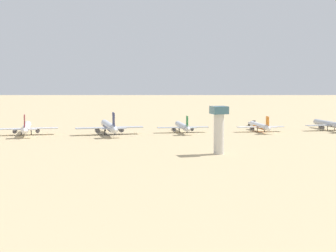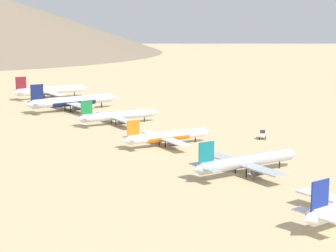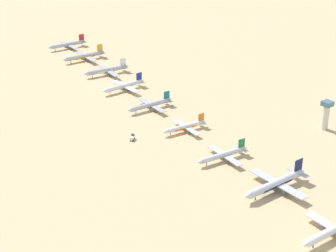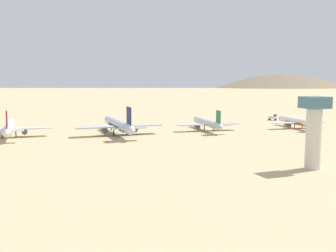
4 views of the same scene
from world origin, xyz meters
TOP-DOWN VIEW (x-y plane):
  - ground_plane at (0.00, 0.00)m, footprint 2356.15×2356.15m
  - parked_jet_4 at (2.84, -2.28)m, footprint 43.03×34.94m
  - parked_jet_5 at (7.52, 46.90)m, footprint 38.92×31.74m
  - parked_jet_6 at (16.38, 97.51)m, footprint 41.25×33.62m
  - parked_jet_7 at (18.06, 145.33)m, footprint 52.24×42.34m
  - parked_jet_8 at (29.21, 195.60)m, footprint 48.08×39.04m
  - service_truck at (46.63, 34.51)m, footprint 5.51×5.38m
  - control_tower at (-77.27, 108.46)m, footprint 7.20×7.20m
  - desert_hill_5 at (813.41, -491.47)m, footprint 476.88×476.88m

SIDE VIEW (x-z plane):
  - ground_plane at x=0.00m, z-range 0.00..0.00m
  - service_truck at x=46.63m, z-range 0.13..4.03m
  - parked_jet_5 at x=7.52m, z-range -1.88..9.35m
  - parked_jet_6 at x=16.38m, z-range -1.94..9.95m
  - parked_jet_4 at x=2.84m, z-range -2.03..10.38m
  - parked_jet_8 at x=29.21m, z-range -2.26..11.60m
  - parked_jet_7 at x=18.06m, z-range -2.52..12.57m
  - control_tower at x=-77.27m, z-range 1.58..24.08m
  - desert_hill_5 at x=813.41m, z-range 0.00..109.97m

